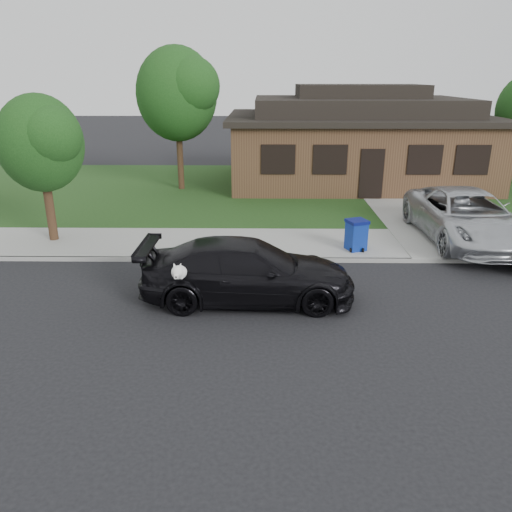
{
  "coord_description": "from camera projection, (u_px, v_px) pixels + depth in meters",
  "views": [
    {
      "loc": [
        -0.65,
        -10.3,
        5.19
      ],
      "look_at": [
        -0.8,
        0.96,
        1.1
      ],
      "focal_mm": 35.0,
      "sensor_mm": 36.0,
      "label": 1
    }
  ],
  "objects": [
    {
      "name": "curb",
      "position": [
        284.0,
        260.0,
        14.71
      ],
      "size": [
        60.0,
        0.12,
        0.12
      ],
      "primitive_type": "cube",
      "color": "gray",
      "rests_on": "ground"
    },
    {
      "name": "minivan",
      "position": [
        466.0,
        216.0,
        15.94
      ],
      "size": [
        2.77,
        5.82,
        1.6
      ],
      "primitive_type": "imported",
      "rotation": [
        0.0,
        0.0,
        0.02
      ],
      "color": "silver",
      "rests_on": "driveway"
    },
    {
      "name": "recycling_bin",
      "position": [
        356.0,
        235.0,
        15.25
      ],
      "size": [
        0.73,
        0.73,
        0.95
      ],
      "rotation": [
        0.0,
        0.0,
        0.36
      ],
      "color": "navy",
      "rests_on": "sidewalk"
    },
    {
      "name": "sidewalk",
      "position": [
        283.0,
        244.0,
        16.12
      ],
      "size": [
        60.0,
        3.0,
        0.12
      ],
      "primitive_type": "cube",
      "color": "gray",
      "rests_on": "ground"
    },
    {
      "name": "driveway",
      "position": [
        422.0,
        206.0,
        20.74
      ],
      "size": [
        4.5,
        13.0,
        0.14
      ],
      "primitive_type": "cube",
      "color": "gray",
      "rests_on": "ground"
    },
    {
      "name": "tree_2",
      "position": [
        43.0,
        142.0,
        15.23
      ],
      "size": [
        2.73,
        2.6,
        4.59
      ],
      "color": "#332114",
      "rests_on": "ground"
    },
    {
      "name": "sedan",
      "position": [
        247.0,
        271.0,
        12.01
      ],
      "size": [
        5.15,
        2.43,
        1.49
      ],
      "rotation": [
        0.0,
        0.0,
        1.56
      ],
      "color": "black",
      "rests_on": "ground"
    },
    {
      "name": "tree_0",
      "position": [
        180.0,
        92.0,
        22.07
      ],
      "size": [
        3.78,
        3.6,
        6.34
      ],
      "color": "#332114",
      "rests_on": "ground"
    },
    {
      "name": "lawn",
      "position": [
        276.0,
        190.0,
        23.64
      ],
      "size": [
        60.0,
        13.0,
        0.13
      ],
      "primitive_type": "cube",
      "color": "#193814",
      "rests_on": "ground"
    },
    {
      "name": "house",
      "position": [
        356.0,
        141.0,
        24.76
      ],
      "size": [
        12.6,
        8.6,
        4.65
      ],
      "color": "#422B1C",
      "rests_on": "ground"
    },
    {
      "name": "ground",
      "position": [
        290.0,
        315.0,
        11.44
      ],
      "size": [
        120.0,
        120.0,
        0.0
      ],
      "primitive_type": "plane",
      "color": "black",
      "rests_on": "ground"
    }
  ]
}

